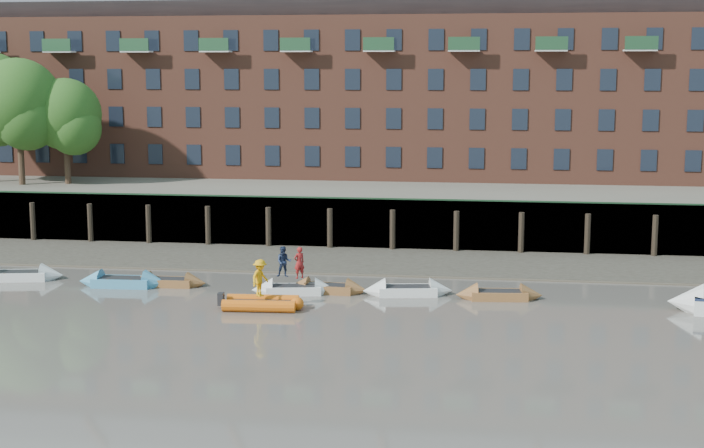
% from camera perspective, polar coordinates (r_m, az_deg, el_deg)
% --- Properties ---
extents(ground, '(220.00, 220.00, 0.00)m').
position_cam_1_polar(ground, '(41.21, -3.51, -6.97)').
color(ground, '#5B554F').
rests_on(ground, ground).
extents(foreshore, '(110.00, 8.00, 0.50)m').
position_cam_1_polar(foreshore, '(58.47, 0.04, -2.17)').
color(foreshore, '#3D382F').
rests_on(foreshore, ground).
extents(mud_band, '(110.00, 1.60, 0.10)m').
position_cam_1_polar(mud_band, '(55.18, -0.45, -2.85)').
color(mud_band, '#4C4336').
rests_on(mud_band, ground).
extents(river_wall, '(110.00, 1.23, 3.30)m').
position_cam_1_polar(river_wall, '(62.47, 0.61, 0.04)').
color(river_wall, '#2D2A26').
rests_on(river_wall, ground).
extents(bank_terrace, '(110.00, 28.00, 3.20)m').
position_cam_1_polar(bank_terrace, '(75.86, 1.96, 1.63)').
color(bank_terrace, '#5E594D').
rests_on(bank_terrace, ground).
extents(apartment_terrace, '(80.60, 15.56, 20.98)m').
position_cam_1_polar(apartment_terrace, '(76.23, 2.08, 10.12)').
color(apartment_terrace, brown).
rests_on(apartment_terrace, bank_terrace).
extents(tree_cluster, '(11.76, 7.74, 9.40)m').
position_cam_1_polar(tree_cluster, '(74.27, -18.98, 6.72)').
color(tree_cluster, '#3A281C').
rests_on(tree_cluster, bank_terrace).
extents(rowboat_0, '(4.86, 2.28, 1.36)m').
position_cam_1_polar(rowboat_0, '(56.23, -18.78, -2.86)').
color(rowboat_0, silver).
rests_on(rowboat_0, ground).
extents(rowboat_1, '(4.80, 1.54, 1.38)m').
position_cam_1_polar(rowboat_1, '(53.05, -13.19, -3.30)').
color(rowboat_1, teal).
rests_on(rowboat_1, ground).
extents(rowboat_2, '(4.07, 1.26, 1.17)m').
position_cam_1_polar(rowboat_2, '(52.68, -10.63, -3.34)').
color(rowboat_2, brown).
rests_on(rowboat_2, ground).
extents(rowboat_3, '(4.45, 1.98, 1.25)m').
position_cam_1_polar(rowboat_3, '(50.08, -3.40, -3.83)').
color(rowboat_3, silver).
rests_on(rowboat_3, ground).
extents(rowboat_4, '(4.22, 1.50, 1.20)m').
position_cam_1_polar(rowboat_4, '(50.30, -1.43, -3.77)').
color(rowboat_4, brown).
rests_on(rowboat_4, ground).
extents(rowboat_5, '(4.70, 2.05, 1.32)m').
position_cam_1_polar(rowboat_5, '(49.80, 3.25, -3.89)').
color(rowboat_5, silver).
rests_on(rowboat_5, ground).
extents(rowboat_6, '(4.40, 1.67, 1.25)m').
position_cam_1_polar(rowboat_6, '(49.37, 8.55, -4.10)').
color(rowboat_6, brown).
rests_on(rowboat_6, ground).
extents(rib_tender, '(3.85, 1.99, 0.66)m').
position_cam_1_polar(rib_tender, '(47.04, -5.13, -4.61)').
color(rib_tender, '#D45A0E').
rests_on(rib_tender, ground).
extents(person_rower_a, '(0.70, 0.68, 1.62)m').
position_cam_1_polar(person_rower_a, '(49.63, -3.09, -2.26)').
color(person_rower_a, maroon).
rests_on(person_rower_a, rowboat_3).
extents(person_rower_b, '(0.85, 0.71, 1.58)m').
position_cam_1_polar(person_rower_b, '(50.00, -3.99, -2.20)').
color(person_rower_b, '#19233F').
rests_on(person_rower_b, rowboat_3).
extents(person_rib_crew, '(1.04, 1.32, 1.78)m').
position_cam_1_polar(person_rib_crew, '(46.84, -5.37, -3.14)').
color(person_rib_crew, orange).
rests_on(person_rib_crew, rib_tender).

